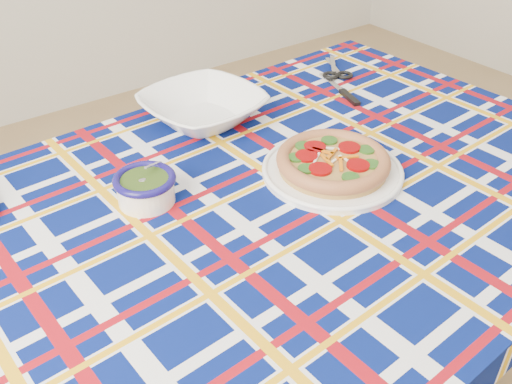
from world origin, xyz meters
TOP-DOWN VIEW (x-y plane):
  - floor at (0.00, 0.00)m, footprint 4.00×4.00m
  - dining_table at (-0.43, 0.02)m, footprint 1.50×0.98m
  - tablecloth at (-0.43, 0.02)m, footprint 1.53×1.01m
  - main_focaccia_plate at (-0.27, 0.01)m, footprint 0.30×0.30m
  - pesto_bowl at (-0.60, 0.14)m, footprint 0.12×0.12m
  - serving_bowl at (-0.35, 0.35)m, footprint 0.29×0.29m
  - table_knife at (0.02, 0.32)m, footprint 0.08×0.21m
  - kitchen_scissors at (0.09, 0.40)m, footprint 0.17×0.19m

SIDE VIEW (x-z plane):
  - floor at x=0.00m, z-range 0.00..0.00m
  - dining_table at x=-0.43m, z-range 0.28..0.96m
  - tablecloth at x=-0.43m, z-range 0.59..0.69m
  - table_knife at x=0.02m, z-range 0.69..0.70m
  - kitchen_scissors at x=0.09m, z-range 0.69..0.70m
  - main_focaccia_plate at x=-0.27m, z-range 0.69..0.74m
  - serving_bowl at x=-0.35m, z-range 0.69..0.75m
  - pesto_bowl at x=-0.60m, z-range 0.69..0.76m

